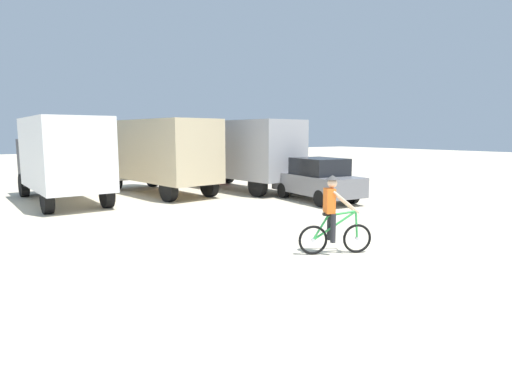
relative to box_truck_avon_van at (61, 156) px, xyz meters
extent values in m
plane|color=beige|center=(3.43, -12.50, -1.87)|extent=(120.00, 120.00, 0.00)
cube|color=white|center=(0.02, -0.58, 0.13)|extent=(2.60, 5.29, 2.70)
cube|color=#2D2D33|center=(-0.11, 2.82, -0.37)|extent=(2.26, 1.58, 2.00)
cube|color=black|center=(-0.14, 3.52, -0.02)|extent=(2.03, 0.16, 0.80)
cylinder|color=black|center=(-1.13, 2.68, -1.37)|extent=(0.36, 1.01, 1.00)
cylinder|color=black|center=(0.91, 2.76, -1.37)|extent=(0.36, 1.01, 1.00)
cylinder|color=black|center=(-0.93, -2.30, -1.37)|extent=(0.36, 1.01, 1.00)
cylinder|color=black|center=(1.11, -2.22, -1.37)|extent=(0.36, 1.01, 1.00)
cube|color=#CCB78E|center=(4.32, -0.38, 0.13)|extent=(3.12, 5.49, 2.70)
cube|color=silver|center=(3.84, 2.98, -0.37)|extent=(2.39, 1.80, 2.00)
cube|color=black|center=(3.74, 3.68, -0.02)|extent=(2.01, 0.37, 0.80)
cylinder|color=black|center=(2.84, 2.74, -1.37)|extent=(0.46, 1.04, 1.00)
cylinder|color=black|center=(4.86, 3.03, -1.37)|extent=(0.46, 1.04, 1.00)
cylinder|color=black|center=(3.55, -2.20, -1.37)|extent=(0.46, 1.04, 1.00)
cylinder|color=black|center=(5.57, -1.91, -1.37)|extent=(0.46, 1.04, 1.00)
cube|color=#9E9EA3|center=(8.17, -1.26, 0.13)|extent=(2.95, 5.43, 2.70)
cube|color=#B21E1E|center=(7.80, 2.12, -0.37)|extent=(2.35, 1.73, 2.00)
cube|color=black|center=(7.72, 2.81, -0.02)|extent=(2.02, 0.30, 0.80)
cylinder|color=black|center=(6.80, 1.91, -1.37)|extent=(0.43, 1.03, 1.00)
cylinder|color=black|center=(8.83, 2.13, -1.37)|extent=(0.43, 1.03, 1.00)
cylinder|color=black|center=(7.34, -3.05, -1.37)|extent=(0.43, 1.03, 1.00)
cylinder|color=black|center=(9.37, -2.83, -1.37)|extent=(0.43, 1.03, 1.00)
cube|color=slate|center=(8.71, -5.33, -1.17)|extent=(2.12, 4.34, 0.76)
cube|color=black|center=(8.70, -5.48, -0.45)|extent=(1.78, 2.23, 0.68)
cylinder|color=black|center=(8.05, -3.96, -1.55)|extent=(0.28, 0.66, 0.64)
cylinder|color=black|center=(9.60, -4.10, -1.55)|extent=(0.28, 0.66, 0.64)
cylinder|color=black|center=(7.82, -6.56, -1.55)|extent=(0.28, 0.66, 0.64)
cylinder|color=black|center=(9.37, -6.70, -1.55)|extent=(0.28, 0.66, 0.64)
torus|color=black|center=(4.20, -11.72, -1.53)|extent=(0.64, 0.35, 0.68)
cylinder|color=silver|center=(4.20, -11.72, -1.53)|extent=(0.11, 0.11, 0.08)
torus|color=black|center=(3.26, -11.26, -1.53)|extent=(0.64, 0.35, 0.68)
cylinder|color=silver|center=(3.26, -11.26, -1.53)|extent=(0.11, 0.11, 0.08)
cylinder|color=green|center=(3.71, -11.48, -1.21)|extent=(0.95, 0.49, 0.68)
cylinder|color=green|center=(3.86, -11.56, -0.93)|extent=(0.62, 0.33, 0.13)
cylinder|color=green|center=(3.41, -11.34, -1.25)|extent=(0.37, 0.21, 0.59)
cylinder|color=green|center=(4.18, -11.71, -1.21)|extent=(0.11, 0.09, 0.64)
cylinder|color=silver|center=(4.16, -11.70, -0.89)|extent=(0.26, 0.48, 0.04)
cube|color=black|center=(3.57, -11.41, -0.94)|extent=(0.27, 0.21, 0.06)
cube|color=orange|center=(3.58, -11.42, -0.63)|extent=(0.32, 0.38, 0.56)
sphere|color=beige|center=(3.64, -11.45, -0.23)|extent=(0.22, 0.22, 0.22)
cone|color=#333333|center=(3.64, -11.45, -0.10)|extent=(0.32, 0.32, 0.10)
cylinder|color=#26262B|center=(3.69, -11.33, -1.24)|extent=(0.12, 0.12, 0.66)
cylinder|color=#26262B|center=(3.58, -11.57, -1.24)|extent=(0.12, 0.12, 0.66)
cylinder|color=beige|center=(3.97, -11.41, -0.65)|extent=(0.60, 0.28, 0.53)
cylinder|color=beige|center=(3.81, -11.73, -0.65)|extent=(0.57, 0.35, 0.53)
camera|label=1|loc=(-3.17, -18.43, 0.87)|focal=30.17mm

